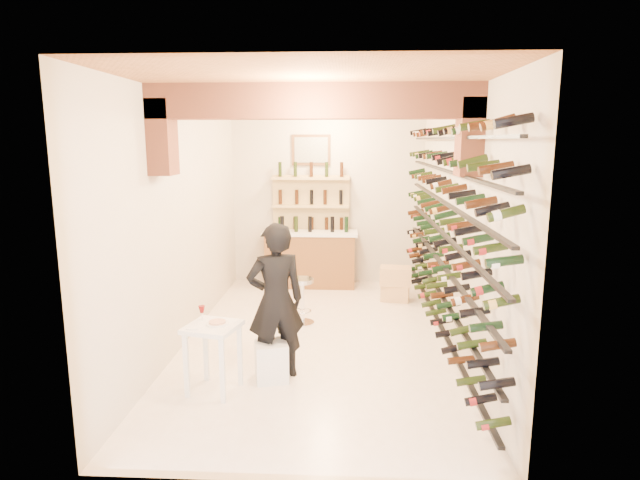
# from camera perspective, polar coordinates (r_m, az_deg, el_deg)

# --- Properties ---
(ground) EXTENTS (6.00, 6.00, 0.00)m
(ground) POSITION_cam_1_polar(r_m,az_deg,el_deg) (7.16, -0.13, -10.73)
(ground) COLOR white
(ground) RESTS_ON ground
(room_shell) EXTENTS (3.52, 6.02, 3.21)m
(room_shell) POSITION_cam_1_polar(r_m,az_deg,el_deg) (6.42, -0.27, 7.43)
(room_shell) COLOR beige
(room_shell) RESTS_ON ground
(wine_rack) EXTENTS (0.32, 5.70, 2.56)m
(wine_rack) POSITION_cam_1_polar(r_m,az_deg,el_deg) (6.84, 12.78, 1.45)
(wine_rack) COLOR black
(wine_rack) RESTS_ON ground
(back_counter) EXTENTS (1.70, 0.62, 1.29)m
(back_counter) POSITION_cam_1_polar(r_m,az_deg,el_deg) (9.56, -1.06, -1.88)
(back_counter) COLOR brown
(back_counter) RESTS_ON ground
(back_shelving) EXTENTS (1.40, 0.31, 2.73)m
(back_shelving) POSITION_cam_1_polar(r_m,az_deg,el_deg) (9.68, -0.97, 2.11)
(back_shelving) COLOR tan
(back_shelving) RESTS_ON ground
(tasting_table) EXTENTS (0.61, 0.61, 0.89)m
(tasting_table) POSITION_cam_1_polar(r_m,az_deg,el_deg) (5.70, -11.54, -10.23)
(tasting_table) COLOR white
(tasting_table) RESTS_ON ground
(white_stool) EXTENTS (0.42, 0.42, 0.43)m
(white_stool) POSITION_cam_1_polar(r_m,az_deg,el_deg) (6.00, -5.29, -12.92)
(white_stool) COLOR white
(white_stool) RESTS_ON ground
(person) EXTENTS (0.75, 0.62, 1.76)m
(person) POSITION_cam_1_polar(r_m,az_deg,el_deg) (5.86, -4.82, -6.59)
(person) COLOR black
(person) RESTS_ON ground
(chrome_barstool) EXTENTS (0.35, 0.35, 0.68)m
(chrome_barstool) POSITION_cam_1_polar(r_m,az_deg,el_deg) (7.62, -1.95, -6.26)
(chrome_barstool) COLOR silver
(chrome_barstool) RESTS_ON ground
(crate_lower) EXTENTS (0.50, 0.39, 0.27)m
(crate_lower) POSITION_cam_1_polar(r_m,az_deg,el_deg) (8.87, 8.13, -5.64)
(crate_lower) COLOR tan
(crate_lower) RESTS_ON ground
(crate_upper) EXTENTS (0.54, 0.40, 0.30)m
(crate_upper) POSITION_cam_1_polar(r_m,az_deg,el_deg) (8.79, 8.18, -3.86)
(crate_upper) COLOR tan
(crate_upper) RESTS_ON crate_lower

